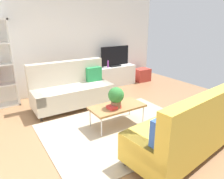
% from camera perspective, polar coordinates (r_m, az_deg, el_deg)
% --- Properties ---
extents(ground_plane, '(7.68, 7.68, 0.00)m').
position_cam_1_polar(ground_plane, '(4.22, 1.07, -10.63)').
color(ground_plane, '#936B47').
extents(wall_far, '(6.40, 0.12, 2.90)m').
position_cam_1_polar(wall_far, '(6.24, -13.59, 12.45)').
color(wall_far, white).
rests_on(wall_far, ground_plane).
extents(area_rug, '(2.90, 2.20, 0.01)m').
position_cam_1_polar(area_rug, '(4.19, 2.37, -10.78)').
color(area_rug, tan).
rests_on(area_rug, ground_plane).
extents(couch_beige, '(1.90, 0.84, 1.10)m').
position_cam_1_polar(couch_beige, '(5.19, -10.96, 0.05)').
color(couch_beige, beige).
rests_on(couch_beige, ground_plane).
extents(couch_green, '(1.99, 1.07, 1.10)m').
position_cam_1_polar(couch_green, '(3.42, 19.42, -10.68)').
color(couch_green, gold).
rests_on(couch_green, ground_plane).
extents(coffee_table, '(1.10, 0.56, 0.42)m').
position_cam_1_polar(coffee_table, '(4.19, 1.43, -4.85)').
color(coffee_table, '#9E7042').
rests_on(coffee_table, ground_plane).
extents(tv_console, '(1.40, 0.44, 0.64)m').
position_cam_1_polar(tv_console, '(6.83, 0.69, 3.80)').
color(tv_console, silver).
rests_on(tv_console, ground_plane).
extents(tv, '(1.00, 0.20, 0.64)m').
position_cam_1_polar(tv, '(6.68, 0.81, 9.01)').
color(tv, black).
rests_on(tv, tv_console).
extents(storage_trunk, '(0.52, 0.40, 0.44)m').
position_cam_1_polar(storage_trunk, '(7.42, 8.25, 4.01)').
color(storage_trunk, '#B2382D').
rests_on(storage_trunk, ground_plane).
extents(potted_plant, '(0.31, 0.31, 0.42)m').
position_cam_1_polar(potted_plant, '(4.02, 1.12, -1.93)').
color(potted_plant, brown).
rests_on(potted_plant, coffee_table).
extents(table_book_0, '(0.25, 0.20, 0.03)m').
position_cam_1_polar(table_book_0, '(4.06, 0.48, -5.01)').
color(table_book_0, red).
rests_on(table_book_0, coffee_table).
extents(table_book_1, '(0.26, 0.21, 0.04)m').
position_cam_1_polar(table_book_1, '(4.05, 0.49, -4.58)').
color(table_book_1, red).
rests_on(table_book_1, table_book_0).
extents(vase_0, '(0.09, 0.09, 0.13)m').
position_cam_1_polar(vase_0, '(6.49, -3.85, 6.47)').
color(vase_0, '#4C72B2').
rests_on(vase_0, tv_console).
extents(vase_1, '(0.09, 0.09, 0.13)m').
position_cam_1_polar(vase_1, '(6.57, -2.68, 6.62)').
color(vase_1, silver).
rests_on(vase_1, tv_console).
extents(bottle_0, '(0.06, 0.06, 0.22)m').
position_cam_1_polar(bottle_0, '(6.56, -1.13, 7.04)').
color(bottle_0, purple).
rests_on(bottle_0, tv_console).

